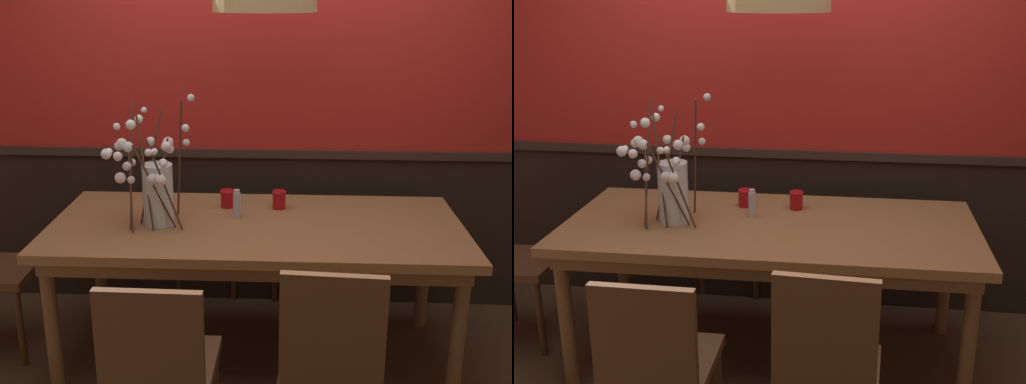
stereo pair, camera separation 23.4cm
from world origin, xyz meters
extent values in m
plane|color=#422D1E|center=(0.00, 0.00, 0.00)|extent=(24.00, 24.00, 0.00)
cube|color=black|center=(0.00, 0.73, 0.48)|extent=(5.58, 0.12, 0.95)
cube|color=#31241E|center=(0.00, 0.72, 0.97)|extent=(5.58, 0.14, 0.05)
cube|color=olive|center=(0.00, 0.00, 0.75)|extent=(2.09, 0.96, 0.05)
cube|color=brown|center=(0.00, 0.00, 0.69)|extent=(1.98, 0.85, 0.08)
cylinder|color=brown|center=(-0.96, -0.39, 0.36)|extent=(0.07, 0.07, 0.73)
cylinder|color=brown|center=(0.96, -0.39, 0.36)|extent=(0.07, 0.07, 0.73)
cylinder|color=brown|center=(-0.96, 0.39, 0.36)|extent=(0.07, 0.07, 0.73)
cylinder|color=brown|center=(0.96, 0.39, 0.36)|extent=(0.07, 0.07, 0.73)
cube|color=#4C301C|center=(-1.41, 0.02, 0.46)|extent=(0.42, 0.41, 0.04)
cylinder|color=#412917|center=(-1.24, 0.19, 0.22)|extent=(0.04, 0.04, 0.44)
cylinder|color=#412917|center=(-1.23, -0.15, 0.22)|extent=(0.04, 0.04, 0.44)
cube|color=#4C301C|center=(-0.35, 0.85, 0.44)|extent=(0.45, 0.44, 0.04)
cube|color=#4C301C|center=(-0.33, 1.03, 0.68)|extent=(0.40, 0.06, 0.43)
cylinder|color=#412917|center=(-0.18, 0.66, 0.21)|extent=(0.04, 0.04, 0.42)
cylinder|color=#412917|center=(-0.54, 0.68, 0.21)|extent=(0.04, 0.04, 0.42)
cylinder|color=#412917|center=(-0.16, 1.01, 0.21)|extent=(0.04, 0.04, 0.42)
cylinder|color=#412917|center=(-0.51, 1.04, 0.21)|extent=(0.04, 0.04, 0.42)
cube|color=#4C301C|center=(-0.33, -0.84, 0.46)|extent=(0.43, 0.44, 0.04)
cube|color=#4C301C|center=(-0.33, -1.03, 0.69)|extent=(0.40, 0.04, 0.41)
cylinder|color=#412917|center=(-0.50, -0.65, 0.22)|extent=(0.04, 0.04, 0.44)
cube|color=#4C301C|center=(0.34, -0.80, 0.45)|extent=(0.43, 0.46, 0.04)
cube|color=#4C301C|center=(0.33, -1.00, 0.72)|extent=(0.38, 0.06, 0.49)
cube|color=#4C301C|center=(0.30, 0.81, 0.46)|extent=(0.49, 0.45, 0.04)
cube|color=#4C301C|center=(0.31, 1.00, 0.73)|extent=(0.44, 0.07, 0.49)
cylinder|color=#412917|center=(0.48, 0.62, 0.22)|extent=(0.04, 0.04, 0.44)
cylinder|color=#412917|center=(0.08, 0.65, 0.22)|extent=(0.04, 0.04, 0.44)
cylinder|color=#412917|center=(0.51, 0.98, 0.22)|extent=(0.04, 0.04, 0.44)
cylinder|color=#412917|center=(0.11, 1.01, 0.22)|extent=(0.04, 0.04, 0.44)
cylinder|color=silver|center=(-0.49, -0.04, 0.93)|extent=(0.15, 0.15, 0.31)
cylinder|color=silver|center=(-0.49, -0.04, 0.81)|extent=(0.13, 0.13, 0.07)
cylinder|color=#472D23|center=(-0.49, 0.04, 1.00)|extent=(0.12, 0.07, 0.43)
sphere|color=white|center=(-0.47, 0.04, 0.99)|extent=(0.05, 0.05, 0.05)
sphere|color=white|center=(-0.44, 0.06, 1.14)|extent=(0.04, 0.04, 0.04)
sphere|color=white|center=(-0.45, 0.07, 1.17)|extent=(0.06, 0.06, 0.06)
sphere|color=white|center=(-0.48, 0.09, 1.06)|extent=(0.03, 0.03, 0.03)
sphere|color=white|center=(-0.51, 0.04, 1.04)|extent=(0.03, 0.03, 0.03)
sphere|color=white|center=(-0.50, 0.03, 1.03)|extent=(0.05, 0.05, 0.05)
cylinder|color=#472D23|center=(-0.43, -0.15, 1.01)|extent=(0.16, 0.06, 0.47)
sphere|color=white|center=(-0.40, -0.22, 1.22)|extent=(0.05, 0.05, 0.05)
sphere|color=white|center=(-0.42, -0.21, 1.13)|extent=(0.03, 0.03, 0.03)
sphere|color=white|center=(-0.43, -0.16, 1.13)|extent=(0.04, 0.04, 0.04)
sphere|color=white|center=(-0.44, -0.19, 1.05)|extent=(0.05, 0.05, 0.05)
cylinder|color=#472D23|center=(-0.62, -0.03, 1.08)|extent=(0.03, 0.25, 0.61)
sphere|color=white|center=(-0.63, 0.01, 1.08)|extent=(0.04, 0.04, 0.04)
sphere|color=white|center=(-0.65, -0.05, 1.19)|extent=(0.05, 0.05, 0.05)
sphere|color=white|center=(-0.67, -0.05, 1.18)|extent=(0.04, 0.04, 0.04)
sphere|color=white|center=(-0.68, -0.02, 1.27)|extent=(0.04, 0.04, 0.04)
cylinder|color=#472D23|center=(-0.53, 0.01, 1.06)|extent=(0.12, 0.12, 0.56)
sphere|color=white|center=(-0.56, 0.07, 1.34)|extent=(0.03, 0.03, 0.03)
sphere|color=white|center=(-0.58, 0.03, 1.30)|extent=(0.04, 0.04, 0.04)
sphere|color=white|center=(-0.54, 0.06, 1.18)|extent=(0.05, 0.05, 0.05)
cylinder|color=#472D23|center=(-0.61, -0.10, 0.98)|extent=(0.05, 0.19, 0.40)
sphere|color=white|center=(-0.61, -0.09, 1.02)|extent=(0.04, 0.04, 0.04)
sphere|color=white|center=(-0.70, -0.10, 1.17)|extent=(0.03, 0.03, 0.03)
sphere|color=white|center=(-0.62, -0.10, 1.09)|extent=(0.04, 0.04, 0.04)
sphere|color=white|center=(-0.66, -0.13, 1.15)|extent=(0.05, 0.05, 0.05)
sphere|color=white|center=(-0.71, -0.13, 1.16)|extent=(0.05, 0.05, 0.05)
sphere|color=white|center=(-0.66, -0.11, 1.04)|extent=(0.05, 0.05, 0.05)
cylinder|color=#472D23|center=(-0.54, -0.08, 1.05)|extent=(0.10, 0.15, 0.55)
sphere|color=white|center=(-0.59, -0.12, 1.30)|extent=(0.05, 0.05, 0.05)
sphere|color=white|center=(-0.60, -0.12, 1.19)|extent=(0.05, 0.05, 0.05)
sphere|color=white|center=(-0.52, -0.07, 1.05)|extent=(0.03, 0.03, 0.03)
cylinder|color=#472D23|center=(-0.38, 0.02, 1.09)|extent=(0.08, 0.17, 0.63)
sphere|color=white|center=(-0.33, 0.08, 1.40)|extent=(0.04, 0.04, 0.04)
sphere|color=white|center=(-0.35, 0.01, 1.26)|extent=(0.04, 0.04, 0.04)
sphere|color=white|center=(-0.35, 0.05, 1.18)|extent=(0.04, 0.04, 0.04)
cylinder|color=#472D23|center=(-0.49, -0.12, 0.99)|extent=(0.20, 0.05, 0.43)
sphere|color=white|center=(-0.48, -0.23, 1.19)|extent=(0.03, 0.03, 0.03)
sphere|color=white|center=(-0.46, -0.21, 1.19)|extent=(0.03, 0.03, 0.03)
sphere|color=white|center=(-0.49, -0.15, 1.04)|extent=(0.05, 0.05, 0.05)
sphere|color=white|center=(-0.46, -0.12, 1.04)|extent=(0.04, 0.04, 0.04)
cylinder|color=#9E0F14|center=(0.11, 0.23, 0.83)|extent=(0.07, 0.07, 0.10)
torus|color=red|center=(0.11, 0.23, 0.87)|extent=(0.08, 0.08, 0.01)
cylinder|color=silver|center=(0.11, 0.23, 0.81)|extent=(0.05, 0.05, 0.05)
cylinder|color=#9E0F14|center=(-0.17, 0.24, 0.82)|extent=(0.08, 0.08, 0.10)
torus|color=red|center=(-0.17, 0.24, 0.87)|extent=(0.08, 0.08, 0.01)
cylinder|color=silver|center=(-0.17, 0.24, 0.81)|extent=(0.05, 0.05, 0.05)
cylinder|color=#ADADB2|center=(-0.10, 0.07, 0.84)|extent=(0.04, 0.04, 0.13)
cylinder|color=beige|center=(-0.10, 0.07, 0.92)|extent=(0.03, 0.03, 0.02)
camera|label=1|loc=(0.16, -3.02, 1.90)|focal=44.38mm
camera|label=2|loc=(0.40, -3.00, 1.90)|focal=44.38mm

